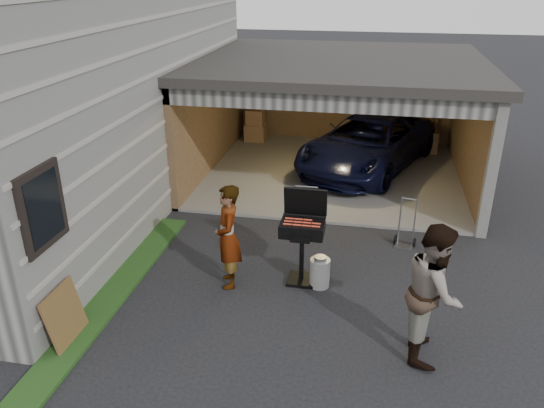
{
  "coord_description": "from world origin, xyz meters",
  "views": [
    {
      "loc": [
        1.64,
        -6.35,
        4.85
      ],
      "look_at": [
        0.06,
        1.76,
        1.15
      ],
      "focal_mm": 35.0,
      "sensor_mm": 36.0,
      "label": 1
    }
  ],
  "objects": [
    {
      "name": "plywood_panel",
      "position": [
        -2.34,
        -0.94,
        0.42
      ],
      "size": [
        0.21,
        0.76,
        0.84
      ],
      "primitive_type": "cube",
      "rotation": [
        0.0,
        -0.21,
        0.0
      ],
      "color": "brown",
      "rests_on": "ground"
    },
    {
      "name": "ground",
      "position": [
        0.0,
        0.0,
        0.0
      ],
      "size": [
        80.0,
        80.0,
        0.0
      ],
      "primitive_type": "plane",
      "color": "black",
      "rests_on": "ground"
    },
    {
      "name": "propane_tank",
      "position": [
        0.98,
        1.16,
        0.25
      ],
      "size": [
        0.43,
        0.43,
        0.5
      ],
      "primitive_type": "cylinder",
      "rotation": [
        0.0,
        0.0,
        -0.4
      ],
      "color": "#B2B2AE",
      "rests_on": "ground"
    },
    {
      "name": "woman",
      "position": [
        -0.5,
        0.94,
        0.88
      ],
      "size": [
        0.6,
        0.74,
        1.76
      ],
      "primitive_type": "imported",
      "rotation": [
        0.0,
        0.0,
        -1.25
      ],
      "color": "#C3E1F5",
      "rests_on": "ground"
    },
    {
      "name": "groundcover_strip",
      "position": [
        -2.25,
        -1.0,
        0.03
      ],
      "size": [
        0.5,
        8.0,
        0.06
      ],
      "primitive_type": "cube",
      "color": "#193814",
      "rests_on": "ground"
    },
    {
      "name": "garage",
      "position": [
        0.76,
        6.79,
        1.87
      ],
      "size": [
        6.8,
        6.3,
        2.9
      ],
      "color": "#605E59",
      "rests_on": "ground"
    },
    {
      "name": "man",
      "position": [
        2.6,
        -0.2,
        0.97
      ],
      "size": [
        0.76,
        0.96,
        1.94
      ],
      "primitive_type": "imported",
      "rotation": [
        0.0,
        0.0,
        1.54
      ],
      "color": "#4C291D",
      "rests_on": "ground"
    },
    {
      "name": "house",
      "position": [
        -6.0,
        4.0,
        2.75
      ],
      "size": [
        7.0,
        11.0,
        5.5
      ],
      "primitive_type": "cube",
      "color": "#474744",
      "rests_on": "ground"
    },
    {
      "name": "hand_truck",
      "position": [
        2.41,
        2.85,
        0.19
      ],
      "size": [
        0.42,
        0.36,
        0.98
      ],
      "rotation": [
        0.0,
        0.0,
        -0.2
      ],
      "color": "gray",
      "rests_on": "ground"
    },
    {
      "name": "minivan",
      "position": [
        1.56,
        6.9,
        0.67
      ],
      "size": [
        3.85,
        5.31,
        1.34
      ],
      "primitive_type": "imported",
      "rotation": [
        0.0,
        0.0,
        -0.38
      ],
      "color": "black",
      "rests_on": "ground"
    },
    {
      "name": "bbq_grill",
      "position": [
        0.66,
        1.29,
        0.94
      ],
      "size": [
        0.71,
        0.62,
        1.58
      ],
      "color": "black",
      "rests_on": "ground"
    }
  ]
}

